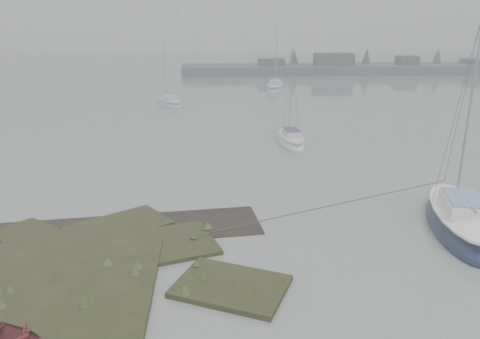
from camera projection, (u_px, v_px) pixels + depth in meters
name	position (u px, v px, depth m)	size (l,w,h in m)	color
ground	(209.00, 112.00, 44.18)	(160.00, 160.00, 0.00)	slate
far_shoreline	(373.00, 68.00, 75.98)	(60.00, 8.00, 4.15)	#4C4F51
sailboat_main	(459.00, 222.00, 19.55)	(3.99, 7.33, 9.84)	#131D39
sailboat_white	(291.00, 141.00, 32.95)	(1.87, 5.07, 7.06)	silver
sailboat_far_a	(169.00, 104.00, 47.58)	(3.68, 4.82, 6.61)	silver
sailboat_far_b	(275.00, 88.00, 57.61)	(3.41, 6.37, 8.57)	#ADB1B7
sailboat_far_c	(203.00, 74.00, 72.89)	(5.02, 4.07, 6.98)	silver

